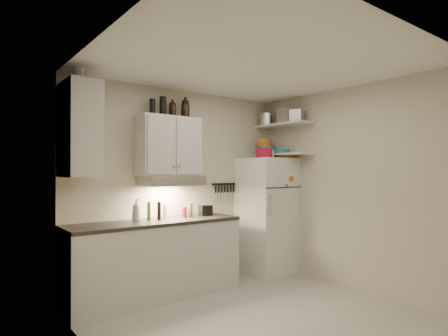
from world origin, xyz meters
TOP-DOWN VIEW (x-y plane):
  - floor at (0.00, 0.00)m, footprint 3.20×3.00m
  - ceiling at (0.00, 0.00)m, footprint 3.20×3.00m
  - back_wall at (0.00, 1.51)m, footprint 3.20×0.02m
  - left_wall at (-1.61, 0.00)m, footprint 0.02×3.00m
  - right_wall at (1.61, 0.00)m, footprint 0.02×3.00m
  - base_cabinet at (-0.55, 1.20)m, footprint 2.10×0.60m
  - countertop at (-0.55, 1.20)m, footprint 2.10×0.62m
  - upper_cabinet at (-0.30, 1.33)m, footprint 0.80×0.33m
  - side_cabinet at (-1.44, 1.20)m, footprint 0.33×0.55m
  - range_hood at (-0.30, 1.27)m, footprint 0.76×0.46m
  - fridge at (1.25, 1.16)m, footprint 0.70×0.68m
  - shelf_hi at (1.45, 1.02)m, footprint 0.30×0.95m
  - shelf_lo at (1.45, 1.02)m, footprint 0.30×0.95m
  - knife_strip at (0.70, 1.49)m, footprint 0.42×0.02m
  - dutch_oven at (1.13, 1.09)m, footprint 0.26×0.26m
  - book_stack at (1.48, 0.98)m, footprint 0.24×0.27m
  - spice_jar at (1.25, 1.06)m, footprint 0.08×0.08m
  - stock_pot at (1.43, 1.35)m, footprint 0.29×0.29m
  - tin_a at (1.42, 0.94)m, footprint 0.25×0.23m
  - tin_b at (1.46, 0.76)m, footprint 0.22×0.22m
  - bowl_teal at (1.41, 1.32)m, footprint 0.27×0.27m
  - bowl_orange at (1.37, 1.34)m, footprint 0.22×0.22m
  - bowl_yellow at (1.37, 1.34)m, footprint 0.17×0.17m
  - plates at (1.43, 1.02)m, footprint 0.26×0.26m
  - growler_a at (-0.22, 1.38)m, footprint 0.11×0.11m
  - growler_b at (-0.03, 1.37)m, footprint 0.15×0.15m
  - thermos_a at (-0.37, 1.36)m, footprint 0.11×0.11m
  - thermos_b at (-0.51, 1.36)m, footprint 0.09×0.09m
  - side_jar at (-1.45, 1.19)m, footprint 0.12×0.12m
  - soap_bottle at (-0.78, 1.25)m, footprint 0.15×0.15m
  - pepper_mill at (-0.04, 1.24)m, footprint 0.06×0.06m
  - oil_bottle at (-0.61, 1.26)m, footprint 0.05×0.05m
  - vinegar_bottle at (-0.50, 1.21)m, footprint 0.06×0.06m
  - clear_bottle at (-0.37, 1.30)m, footprint 0.07×0.07m
  - red_jar at (-0.13, 1.24)m, footprint 0.07×0.07m
  - caddy at (0.21, 1.24)m, footprint 0.17×0.13m

SIDE VIEW (x-z plane):
  - floor at x=0.00m, z-range -0.02..0.00m
  - base_cabinet at x=-0.55m, z-range 0.00..0.88m
  - fridge at x=1.25m, z-range 0.00..1.70m
  - countertop at x=-0.55m, z-range 0.88..0.92m
  - red_jar at x=-0.13m, z-range 0.92..1.05m
  - caddy at x=0.21m, z-range 0.92..1.06m
  - clear_bottle at x=-0.37m, z-range 0.92..1.09m
  - pepper_mill at x=-0.04m, z-range 0.92..1.10m
  - vinegar_bottle at x=-0.50m, z-range 0.92..1.14m
  - oil_bottle at x=-0.61m, z-range 0.92..1.14m
  - soap_bottle at x=-0.78m, z-range 0.92..1.21m
  - back_wall at x=0.00m, z-range 0.00..2.60m
  - left_wall at x=-1.61m, z-range 0.00..2.60m
  - right_wall at x=1.61m, z-range 0.00..2.60m
  - knife_strip at x=0.70m, z-range 1.31..1.33m
  - range_hood at x=-0.30m, z-range 1.33..1.45m
  - book_stack at x=1.48m, z-range 1.70..1.78m
  - spice_jar at x=1.25m, z-range 1.70..1.81m
  - shelf_lo at x=1.45m, z-range 1.75..1.77m
  - dutch_oven at x=1.13m, z-range 1.70..1.84m
  - plates at x=1.43m, z-range 1.77..1.83m
  - upper_cabinet at x=-0.30m, z-range 1.45..2.20m
  - bowl_teal at x=1.41m, z-range 1.77..1.88m
  - bowl_orange at x=1.37m, z-range 1.88..1.95m
  - side_cabinet at x=-1.44m, z-range 1.45..2.45m
  - bowl_yellow at x=1.37m, z-range 1.95..2.00m
  - shelf_hi at x=1.45m, z-range 2.19..2.22m
  - tin_b at x=1.46m, z-range 2.21..2.39m
  - thermos_b at x=-0.51m, z-range 2.20..2.41m
  - stock_pot at x=1.43m, z-range 2.21..2.40m
  - growler_a at x=-0.22m, z-range 2.20..2.42m
  - tin_a at x=1.42m, z-range 2.21..2.43m
  - thermos_a at x=-0.37m, z-range 2.20..2.45m
  - growler_b at x=-0.03m, z-range 2.20..2.46m
  - side_jar at x=-1.45m, z-range 2.45..2.61m
  - ceiling at x=0.00m, z-range 2.60..2.62m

